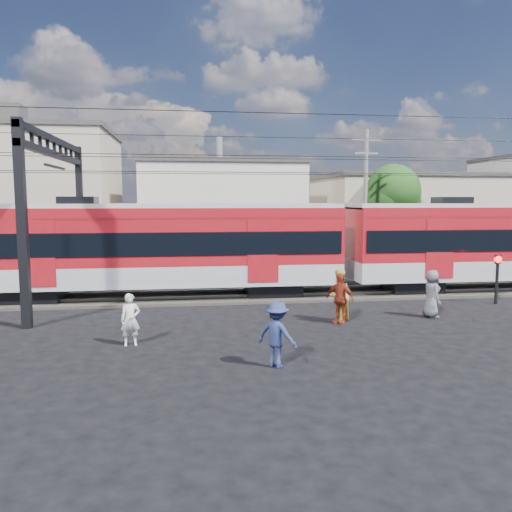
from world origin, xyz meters
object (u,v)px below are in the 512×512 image
at_px(pedestrian_c, 277,334).
at_px(crossing_signal, 497,270).
at_px(commuter_train, 161,245).
at_px(pedestrian_a, 130,320).

bearing_deg(pedestrian_c, crossing_signal, -108.15).
bearing_deg(crossing_signal, pedestrian_c, -147.76).
bearing_deg(commuter_train, pedestrian_a, -94.46).
bearing_deg(pedestrian_a, pedestrian_c, -40.75).
bearing_deg(pedestrian_c, pedestrian_a, 7.61).
distance_m(pedestrian_a, crossing_signal, 15.04).
xyz_separation_m(pedestrian_a, crossing_signal, (14.46, 4.11, 0.65)).
relative_size(commuter_train, pedestrian_a, 32.16).
bearing_deg(commuter_train, pedestrian_c, -70.19).
bearing_deg(crossing_signal, pedestrian_a, -164.14).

